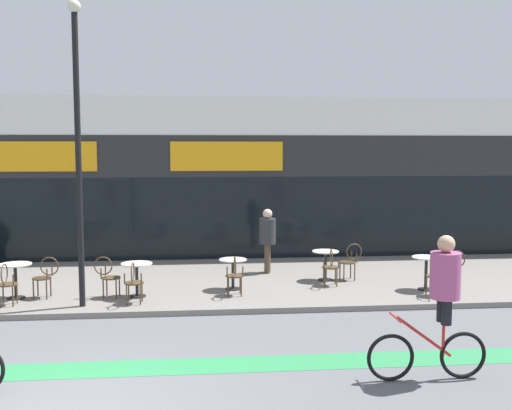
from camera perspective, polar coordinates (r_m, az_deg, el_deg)
The scene contains 20 objects.
sidewalk_slab at distance 15.04m, azimuth -12.42°, elevation -7.35°, with size 40.00×5.50×0.12m, color slate.
storefront_facade at distance 19.37m, azimuth -10.90°, elevation 2.55°, with size 40.00×4.06×4.83m.
bike_lane_stripe at distance 9.80m, azimuth -16.41°, elevation -14.84°, with size 36.00×0.70×0.01m, color #2D844C.
bistro_table_0 at distance 13.96m, azimuth -21.94°, elevation -6.10°, with size 0.69×0.69×0.76m.
bistro_table_1 at distance 13.36m, azimuth -11.29°, elevation -6.36°, with size 0.68×0.68×0.75m.
bistro_table_2 at distance 13.80m, azimuth -2.21°, elevation -6.01°, with size 0.63×0.63×0.70m.
bistro_table_3 at distance 14.81m, azimuth 6.63°, elevation -5.18°, with size 0.65×0.65×0.73m.
bistro_table_4 at distance 14.27m, azimuth 15.90°, elevation -5.66°, with size 0.65×0.65×0.77m.
cafe_chair_0_near at distance 13.38m, azimuth -22.70°, elevation -6.73°, with size 0.40×0.57×0.90m.
cafe_chair_0_side at distance 13.80m, azimuth -19.44°, elevation -6.25°, with size 0.59×0.43×0.90m.
cafe_chair_1_near at distance 12.76m, azimuth -11.58°, elevation -6.99°, with size 0.41×0.58×0.90m.
cafe_chair_1_side at distance 13.45m, azimuth -13.95°, elevation -6.39°, with size 0.60×0.44×0.90m.
cafe_chair_2_near at distance 13.19m, azimuth -2.05°, elevation -6.47°, with size 0.41×0.58×0.90m.
cafe_chair_3_near at distance 14.20m, azimuth 7.13°, elevation -5.64°, with size 0.44×0.59×0.90m.
cafe_chair_3_side at distance 14.96m, azimuth 8.98°, elevation -5.10°, with size 0.59×0.44×0.90m.
cafe_chair_4_near at distance 13.71m, azimuth 16.89°, elevation -6.24°, with size 0.44×0.60×0.90m.
cafe_chair_4_side at distance 14.51m, azimuth 18.21°, elevation -5.64°, with size 0.58×0.41×0.90m.
lamp_post at distance 12.57m, azimuth -16.61°, elevation 6.34°, with size 0.26×0.26×6.14m.
cyclist_0 at distance 9.12m, azimuth 17.14°, elevation -8.42°, with size 1.79×0.48×2.13m.
pedestrian_near_end at distance 15.53m, azimuth 1.10°, elevation -2.87°, with size 0.51×0.51×1.67m.
Camera 1 is at (1.82, -7.30, 3.38)m, focal length 42.00 mm.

